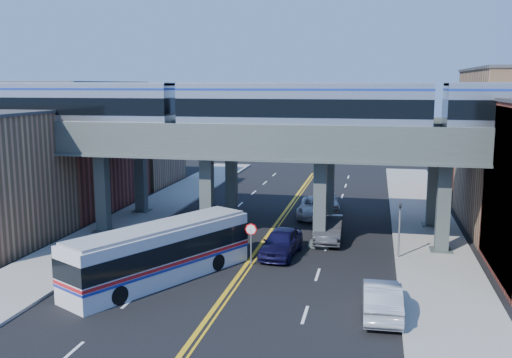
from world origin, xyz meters
TOP-DOWN VIEW (x-y plane):
  - ground at (0.00, 0.00)m, footprint 120.00×120.00m
  - sidewalk_west at (-11.50, 10.00)m, footprint 5.00×70.00m
  - sidewalk_east at (11.50, 10.00)m, footprint 5.00×70.00m
  - building_west_b at (-18.50, 16.00)m, footprint 8.00×14.00m
  - building_west_c at (-18.50, 29.00)m, footprint 8.00×10.00m
  - building_east_c at (18.50, 29.00)m, footprint 8.00×10.00m
  - mural_panel at (14.55, 4.00)m, footprint 0.10×9.50m
  - elevated_viaduct_near at (0.00, 8.00)m, footprint 52.00×3.60m
  - elevated_viaduct_far at (0.00, 15.00)m, footprint 52.00×3.60m
  - transit_train at (2.68, 8.00)m, footprint 51.38×3.22m
  - stop_sign at (0.30, 3.00)m, footprint 0.76×0.09m
  - traffic_signal at (9.20, 6.00)m, footprint 0.15×0.18m
  - transit_bus at (-4.09, -0.74)m, footprint 7.98×11.64m
  - car_lane_a at (1.80, 5.28)m, footprint 2.50×5.32m
  - car_lane_b at (4.52, 9.44)m, footprint 1.97×5.33m
  - car_lane_c at (2.77, 16.74)m, footprint 2.79×5.86m
  - car_lane_d at (3.42, 20.02)m, footprint 2.71×5.44m
  - car_parked_curb at (8.11, -3.25)m, footprint 1.93×5.13m

SIDE VIEW (x-z plane):
  - ground at x=0.00m, z-range 0.00..0.00m
  - sidewalk_west at x=-11.50m, z-range 0.00..0.16m
  - sidewalk_east at x=11.50m, z-range 0.00..0.16m
  - car_lane_d at x=3.42m, z-range 0.00..1.52m
  - car_lane_c at x=2.77m, z-range 0.00..1.62m
  - car_parked_curb at x=8.11m, z-range 0.00..1.67m
  - car_lane_b at x=4.52m, z-range 0.00..1.74m
  - car_lane_a at x=1.80m, z-range 0.00..1.76m
  - transit_bus at x=-4.09m, z-range 0.04..3.09m
  - stop_sign at x=0.30m, z-range 0.44..3.07m
  - traffic_signal at x=9.20m, z-range 0.25..4.35m
  - building_west_c at x=-18.50m, z-range 0.00..8.00m
  - building_east_c at x=18.50m, z-range 0.00..9.00m
  - mural_panel at x=14.55m, z-range 0.00..9.50m
  - building_west_b at x=-18.50m, z-range 0.00..11.00m
  - elevated_viaduct_near at x=0.00m, z-range 2.77..10.17m
  - elevated_viaduct_far at x=0.00m, z-range 2.77..10.17m
  - transit_train at x=2.68m, z-range 7.55..11.32m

